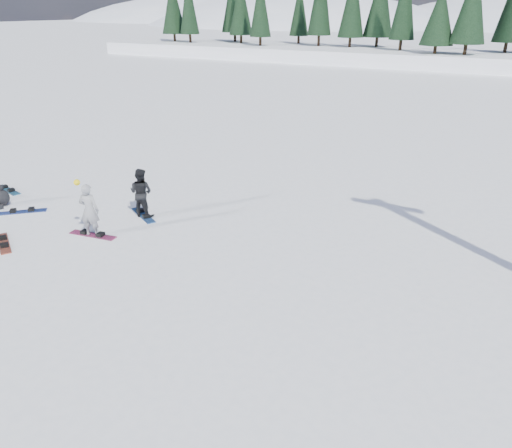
# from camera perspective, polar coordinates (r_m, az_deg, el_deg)

# --- Properties ---
(ground) EXTENTS (420.00, 420.00, 0.00)m
(ground) POSITION_cam_1_polar(r_m,az_deg,el_deg) (15.29, -21.71, -2.20)
(ground) COLOR white
(ground) RESTS_ON ground
(alpine_backdrop) EXTENTS (412.50, 227.00, 53.20)m
(alpine_backdrop) POSITION_cam_1_polar(r_m,az_deg,el_deg) (199.93, 23.30, 15.97)
(alpine_backdrop) COLOR white
(alpine_backdrop) RESTS_ON ground
(snowboarder_woman) EXTENTS (0.68, 0.55, 1.75)m
(snowboarder_woman) POSITION_cam_1_polar(r_m,az_deg,el_deg) (15.23, -18.55, 1.53)
(snowboarder_woman) COLOR gray
(snowboarder_woman) RESTS_ON ground
(snowboarder_man) EXTENTS (0.85, 0.71, 1.58)m
(snowboarder_man) POSITION_cam_1_polar(r_m,az_deg,el_deg) (16.31, -13.00, 3.52)
(snowboarder_man) COLOR black
(snowboarder_man) RESTS_ON ground
(seated_rider) EXTENTS (0.68, 0.98, 0.75)m
(seated_rider) POSITION_cam_1_polar(r_m,az_deg,el_deg) (18.94, -27.15, 2.66)
(seated_rider) COLOR black
(seated_rider) RESTS_ON ground
(snowboard_woman) EXTENTS (1.52, 0.50, 0.03)m
(snowboard_woman) POSITION_cam_1_polar(r_m,az_deg,el_deg) (15.54, -18.16, -1.21)
(snowboard_woman) COLOR #962053
(snowboard_woman) RESTS_ON ground
(snowboard_man) EXTENTS (1.45, 0.97, 0.03)m
(snowboard_man) POSITION_cam_1_polar(r_m,az_deg,el_deg) (16.58, -12.76, 0.99)
(snowboard_man) COLOR navy
(snowboard_man) RESTS_ON ground
(snowboard_loose_a) EXTENTS (1.29, 1.23, 0.03)m
(snowboard_loose_a) POSITION_cam_1_polar(r_m,az_deg,el_deg) (18.16, -25.12, 1.28)
(snowboard_loose_a) COLOR navy
(snowboard_loose_a) RESTS_ON ground
(snowboard_loose_b) EXTENTS (1.43, 1.02, 0.03)m
(snowboard_loose_b) POSITION_cam_1_polar(r_m,az_deg,el_deg) (15.97, -26.86, -1.98)
(snowboard_loose_b) COLOR maroon
(snowboard_loose_b) RESTS_ON ground
(snowboard_loose_c) EXTENTS (1.53, 0.60, 0.03)m
(snowboard_loose_c) POSITION_cam_1_polar(r_m,az_deg,el_deg) (20.59, -26.49, 3.50)
(snowboard_loose_c) COLOR #16557B
(snowboard_loose_c) RESTS_ON ground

